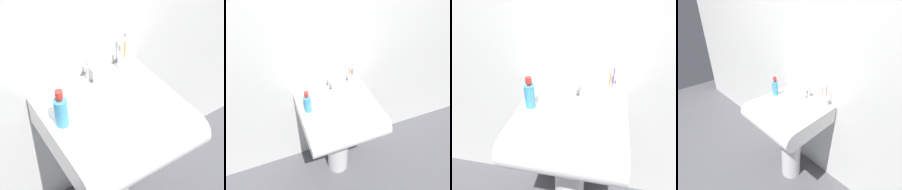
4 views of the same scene
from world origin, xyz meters
TOP-DOWN VIEW (x-y plane):
  - ground_plane at (0.00, 0.00)m, footprint 6.00×6.00m
  - wall_back at (0.00, 0.29)m, footprint 5.00×0.05m
  - sink_pedestal at (0.00, 0.00)m, footprint 0.19×0.19m
  - sink_basin at (0.00, -0.06)m, footprint 0.58×0.57m
  - faucet at (0.01, 0.20)m, footprint 0.04×0.11m
  - toothbrush_cup at (0.20, 0.18)m, footprint 0.08×0.08m
  - soap_bottle at (-0.22, 0.01)m, footprint 0.06×0.06m

SIDE VIEW (x-z plane):
  - ground_plane at x=0.00m, z-range 0.00..0.00m
  - sink_pedestal at x=0.00m, z-range 0.00..0.69m
  - sink_basin at x=0.00m, z-range 0.69..0.85m
  - toothbrush_cup at x=0.20m, z-range 0.79..0.99m
  - faucet at x=0.01m, z-range 0.85..0.95m
  - soap_bottle at x=-0.22m, z-range 0.83..1.01m
  - wall_back at x=0.00m, z-range 0.00..2.40m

